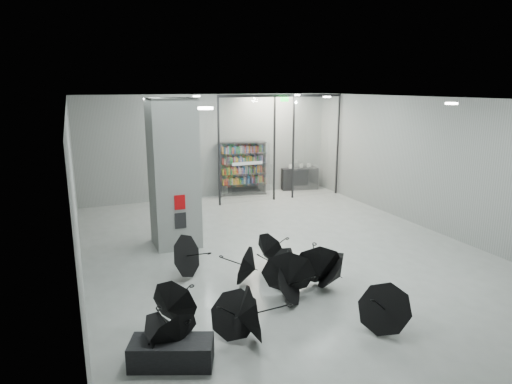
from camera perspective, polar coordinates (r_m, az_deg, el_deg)
name	(u,v)px	position (r m, az deg, el deg)	size (l,w,h in m)	color
room	(290,147)	(11.07, 4.42, 5.75)	(14.00, 14.02, 4.01)	gray
column	(174,174)	(12.26, -10.46, 2.32)	(1.20, 1.20, 4.00)	slate
fire_cabinet	(180,202)	(11.82, -9.69, -1.30)	(0.28, 0.04, 0.38)	#A50A07
info_panel	(181,221)	(11.95, -9.60, -3.62)	(0.30, 0.03, 0.42)	black
exit_sign	(285,99)	(16.80, 3.66, 11.70)	(0.30, 0.06, 0.15)	#0CE533
glass_partition	(281,143)	(17.10, 3.26, 6.23)	(5.06, 0.08, 4.00)	silver
bench	(172,353)	(7.61, -10.71, -19.48)	(1.30, 0.56, 0.42)	black
bookshelf	(242,169)	(17.97, -1.74, 2.99)	(1.94, 0.39, 2.13)	black
shop_counter	(299,178)	(19.18, 5.49, 1.76)	(1.54, 0.62, 0.92)	black
umbrella_cluster	(263,292)	(9.13, 0.88, -12.61)	(5.34, 4.98, 1.30)	black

